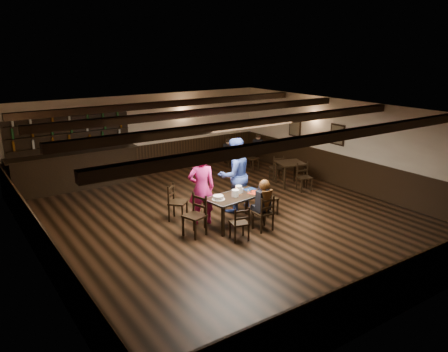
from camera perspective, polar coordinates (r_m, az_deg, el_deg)
ground at (r=11.19m, az=0.48°, el=-5.59°), size 10.00×10.00×0.00m
room_shell at (r=10.69m, az=0.43°, el=3.18°), size 9.02×10.02×2.71m
dining_table at (r=10.61m, az=1.54°, el=-3.01°), size 1.60×0.95×0.75m
chair_near_left at (r=9.80m, az=2.17°, el=-5.91°), size 0.45×0.44×0.82m
chair_near_right at (r=10.34m, az=5.39°, el=-4.55°), size 0.41×0.40×0.87m
chair_end_left at (r=10.10m, az=-3.55°, el=-4.66°), size 0.54×0.56×0.97m
chair_end_right at (r=11.32m, az=5.57°, el=-2.64°), size 0.40×0.42×0.87m
chair_far_pushed at (r=11.02m, az=-6.46°, el=-3.04°), size 0.60×0.60×0.93m
woman_pink at (r=10.62m, az=-2.97°, el=-1.59°), size 0.77×0.62×1.83m
man_blue at (r=11.41m, az=1.35°, el=0.11°), size 0.96×0.75×1.97m
seated_person at (r=10.27m, az=5.25°, el=-2.77°), size 0.34×0.51×0.83m
cake at (r=10.30m, az=-0.75°, el=-2.86°), size 0.31×0.31×0.10m
plate_stack_a at (r=10.50m, az=1.49°, el=-2.24°), size 0.17×0.17×0.16m
plate_stack_b at (r=10.73m, az=1.94°, el=-1.75°), size 0.16×0.16×0.19m
tea_light at (r=10.71m, az=1.23°, el=-2.19°), size 0.06×0.06×0.06m
salt_shaker at (r=10.77m, az=3.18°, el=-2.00°), size 0.03×0.03×0.08m
pepper_shaker at (r=10.75m, az=3.53°, el=-2.02°), size 0.04×0.04×0.09m
drink_glass at (r=10.80m, az=2.36°, el=-1.86°), size 0.07×0.07×0.11m
menu_red at (r=10.83m, az=3.93°, el=-2.13°), size 0.39×0.34×0.00m
menu_blue at (r=11.05m, az=3.38°, el=-1.73°), size 0.32×0.24×0.00m
bar_counter at (r=14.12m, az=-18.94°, el=1.34°), size 3.90×0.70×2.20m
back_table_a at (r=13.78m, az=8.65°, el=1.36°), size 0.99×0.99×0.75m
back_table_b at (r=15.83m, az=2.26°, el=3.54°), size 1.00×1.00×0.75m
bg_patron_left at (r=15.26m, az=0.57°, el=3.66°), size 0.23×0.35×0.69m
bg_patron_right at (r=16.13m, az=4.45°, el=4.31°), size 0.25×0.35×0.67m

